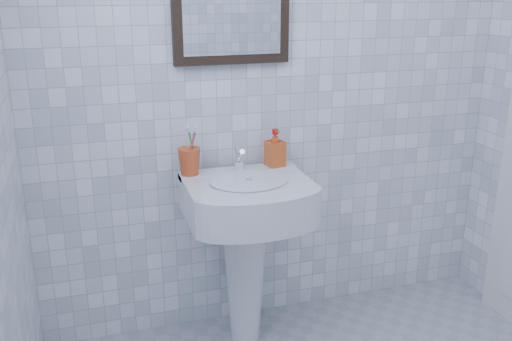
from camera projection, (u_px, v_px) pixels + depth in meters
name	position (u px, v px, depth m)	size (l,w,h in m)	color
wall_back	(277.00, 59.00, 2.50)	(2.20, 0.02, 2.50)	white
washbasin	(246.00, 233.00, 2.47)	(0.52, 0.38, 0.80)	white
faucet	(239.00, 161.00, 2.46)	(0.04, 0.10, 0.11)	white
toothbrush_cup	(189.00, 161.00, 2.41)	(0.10, 0.10, 0.12)	#CA4920
soap_dispenser	(275.00, 148.00, 2.52)	(0.07, 0.08, 0.17)	red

